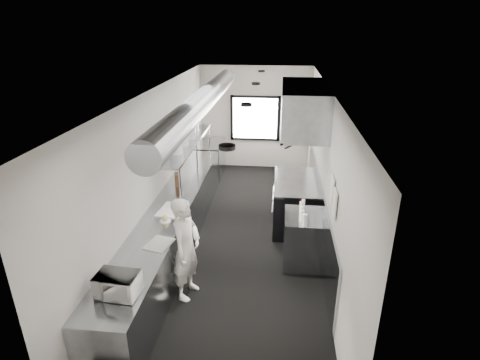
% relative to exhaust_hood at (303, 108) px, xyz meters
% --- Properties ---
extents(floor, '(3.00, 8.00, 0.01)m').
position_rel_exhaust_hood_xyz_m(floor, '(-1.10, -0.70, -2.39)').
color(floor, black).
rests_on(floor, ground).
extents(ceiling, '(3.00, 8.00, 0.01)m').
position_rel_exhaust_hood_xyz_m(ceiling, '(-1.10, -0.70, 0.41)').
color(ceiling, silver).
rests_on(ceiling, wall_back).
extents(wall_back, '(3.00, 0.02, 2.80)m').
position_rel_exhaust_hood_xyz_m(wall_back, '(-1.10, 3.30, -0.99)').
color(wall_back, beige).
rests_on(wall_back, floor).
extents(wall_front, '(3.00, 0.02, 2.80)m').
position_rel_exhaust_hood_xyz_m(wall_front, '(-1.10, -4.70, -0.99)').
color(wall_front, beige).
rests_on(wall_front, floor).
extents(wall_left, '(0.02, 8.00, 2.80)m').
position_rel_exhaust_hood_xyz_m(wall_left, '(-2.60, -0.70, -0.99)').
color(wall_left, beige).
rests_on(wall_left, floor).
extents(wall_right, '(0.02, 8.00, 2.80)m').
position_rel_exhaust_hood_xyz_m(wall_right, '(0.40, -0.70, -0.99)').
color(wall_right, beige).
rests_on(wall_right, floor).
extents(wall_cladding, '(0.03, 5.50, 1.10)m').
position_rel_exhaust_hood_xyz_m(wall_cladding, '(0.38, -0.40, -1.84)').
color(wall_cladding, gray).
rests_on(wall_cladding, wall_right).
extents(hvac_duct, '(0.40, 6.40, 0.40)m').
position_rel_exhaust_hood_xyz_m(hvac_duct, '(-1.80, -0.30, 0.16)').
color(hvac_duct, gray).
rests_on(hvac_duct, ceiling).
extents(service_window, '(1.36, 0.05, 1.25)m').
position_rel_exhaust_hood_xyz_m(service_window, '(-1.10, 3.26, -0.99)').
color(service_window, silver).
rests_on(service_window, wall_back).
extents(exhaust_hood, '(0.81, 2.20, 0.88)m').
position_rel_exhaust_hood_xyz_m(exhaust_hood, '(0.00, 0.00, 0.00)').
color(exhaust_hood, gray).
rests_on(exhaust_hood, ceiling).
extents(prep_counter, '(0.70, 6.00, 0.90)m').
position_rel_exhaust_hood_xyz_m(prep_counter, '(-2.25, -1.20, -1.94)').
color(prep_counter, gray).
rests_on(prep_counter, floor).
extents(pass_shelf, '(0.45, 3.00, 0.68)m').
position_rel_exhaust_hood_xyz_m(pass_shelf, '(-2.29, 0.30, -0.86)').
color(pass_shelf, gray).
rests_on(pass_shelf, prep_counter).
extents(range, '(0.88, 1.60, 0.94)m').
position_rel_exhaust_hood_xyz_m(range, '(-0.06, 0.00, -1.92)').
color(range, black).
rests_on(range, floor).
extents(bottle_station, '(0.65, 0.80, 0.90)m').
position_rel_exhaust_hood_xyz_m(bottle_station, '(0.05, -1.40, -1.94)').
color(bottle_station, gray).
rests_on(bottle_station, floor).
extents(far_work_table, '(0.70, 1.20, 0.90)m').
position_rel_exhaust_hood_xyz_m(far_work_table, '(-2.25, 2.50, -1.94)').
color(far_work_table, gray).
rests_on(far_work_table, floor).
extents(notice_sheet_a, '(0.02, 0.28, 0.38)m').
position_rel_exhaust_hood_xyz_m(notice_sheet_a, '(0.37, -1.90, -0.79)').
color(notice_sheet_a, white).
rests_on(notice_sheet_a, wall_right).
extents(notice_sheet_b, '(0.02, 0.28, 0.38)m').
position_rel_exhaust_hood_xyz_m(notice_sheet_b, '(0.37, -2.25, -0.84)').
color(notice_sheet_b, white).
rests_on(notice_sheet_b, wall_right).
extents(line_cook, '(0.50, 0.65, 1.59)m').
position_rel_exhaust_hood_xyz_m(line_cook, '(-1.70, -2.42, -1.59)').
color(line_cook, silver).
rests_on(line_cook, floor).
extents(microwave, '(0.47, 0.37, 0.27)m').
position_rel_exhaust_hood_xyz_m(microwave, '(-2.21, -3.62, -1.35)').
color(microwave, white).
rests_on(microwave, prep_counter).
extents(deli_tub_a, '(0.17, 0.17, 0.10)m').
position_rel_exhaust_hood_xyz_m(deli_tub_a, '(-2.41, -3.53, -1.44)').
color(deli_tub_a, silver).
rests_on(deli_tub_a, prep_counter).
extents(deli_tub_b, '(0.19, 0.19, 0.11)m').
position_rel_exhaust_hood_xyz_m(deli_tub_b, '(-2.35, -3.28, -1.44)').
color(deli_tub_b, silver).
rests_on(deli_tub_b, prep_counter).
extents(newspaper, '(0.41, 0.47, 0.01)m').
position_rel_exhaust_hood_xyz_m(newspaper, '(-2.07, -2.50, -1.49)').
color(newspaper, white).
rests_on(newspaper, prep_counter).
extents(small_plate, '(0.18, 0.18, 0.01)m').
position_rel_exhaust_hood_xyz_m(small_plate, '(-2.17, -1.83, -1.48)').
color(small_plate, white).
rests_on(small_plate, prep_counter).
extents(pastry, '(0.10, 0.10, 0.10)m').
position_rel_exhaust_hood_xyz_m(pastry, '(-2.17, -1.83, -1.43)').
color(pastry, '#E2C577').
rests_on(pastry, small_plate).
extents(cutting_board, '(0.47, 0.60, 0.02)m').
position_rel_exhaust_hood_xyz_m(cutting_board, '(-2.16, -1.44, -1.48)').
color(cutting_board, white).
rests_on(cutting_board, prep_counter).
extents(knife_block, '(0.16, 0.23, 0.24)m').
position_rel_exhaust_hood_xyz_m(knife_block, '(-2.35, -0.37, -1.37)').
color(knife_block, brown).
rests_on(knife_block, prep_counter).
extents(plate_stack_a, '(0.33, 0.33, 0.29)m').
position_rel_exhaust_hood_xyz_m(plate_stack_a, '(-2.32, -0.41, -0.67)').
color(plate_stack_a, white).
rests_on(plate_stack_a, pass_shelf).
extents(plate_stack_b, '(0.29, 0.29, 0.30)m').
position_rel_exhaust_hood_xyz_m(plate_stack_b, '(-2.32, 0.11, -0.67)').
color(plate_stack_b, white).
rests_on(plate_stack_b, pass_shelf).
extents(plate_stack_c, '(0.25, 0.25, 0.31)m').
position_rel_exhaust_hood_xyz_m(plate_stack_c, '(-2.27, 0.58, -0.67)').
color(plate_stack_c, white).
rests_on(plate_stack_c, pass_shelf).
extents(plate_stack_d, '(0.30, 0.30, 0.39)m').
position_rel_exhaust_hood_xyz_m(plate_stack_d, '(-2.29, 0.88, -0.63)').
color(plate_stack_d, white).
rests_on(plate_stack_d, pass_shelf).
extents(squeeze_bottle_a, '(0.07, 0.07, 0.20)m').
position_rel_exhaust_hood_xyz_m(squeeze_bottle_a, '(0.03, -1.72, -1.39)').
color(squeeze_bottle_a, white).
rests_on(squeeze_bottle_a, bottle_station).
extents(squeeze_bottle_b, '(0.08, 0.08, 0.19)m').
position_rel_exhaust_hood_xyz_m(squeeze_bottle_b, '(-0.00, -1.58, -1.39)').
color(squeeze_bottle_b, white).
rests_on(squeeze_bottle_b, bottle_station).
extents(squeeze_bottle_c, '(0.07, 0.07, 0.17)m').
position_rel_exhaust_hood_xyz_m(squeeze_bottle_c, '(0.00, -1.39, -1.41)').
color(squeeze_bottle_c, white).
rests_on(squeeze_bottle_c, bottle_station).
extents(squeeze_bottle_d, '(0.08, 0.08, 0.19)m').
position_rel_exhaust_hood_xyz_m(squeeze_bottle_d, '(-0.00, -1.26, -1.40)').
color(squeeze_bottle_d, white).
rests_on(squeeze_bottle_d, bottle_station).
extents(squeeze_bottle_e, '(0.06, 0.06, 0.16)m').
position_rel_exhaust_hood_xyz_m(squeeze_bottle_e, '(0.04, -1.10, -1.41)').
color(squeeze_bottle_e, white).
rests_on(squeeze_bottle_e, bottle_station).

